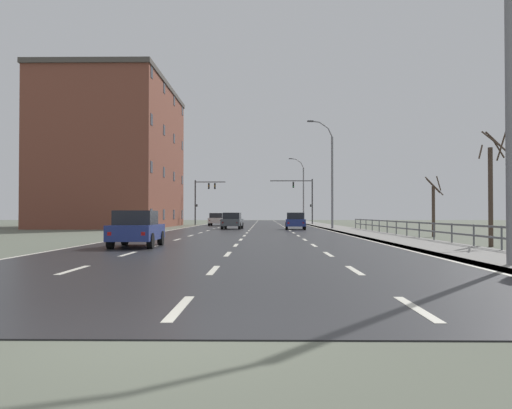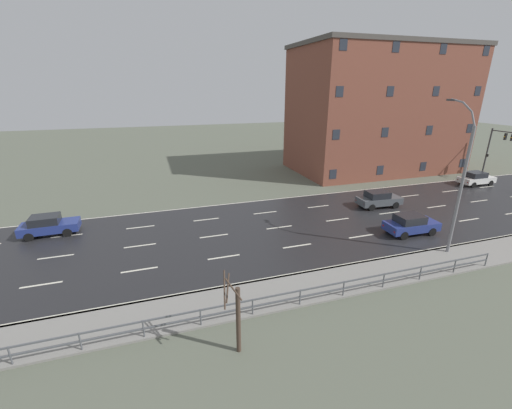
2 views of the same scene
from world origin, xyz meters
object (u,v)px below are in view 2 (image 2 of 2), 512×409
car_mid_centre (49,225)px  traffic_signal_left (496,145)px  street_lamp_midground (460,183)px  brick_building (377,110)px  car_near_right (476,178)px  car_near_left (411,224)px  car_distant (379,199)px

car_mid_centre → traffic_signal_left: bearing=91.6°
street_lamp_midground → brick_building: 25.30m
car_near_right → car_mid_centre: bearing=-88.5°
car_near_left → car_mid_centre: bearing=-105.2°
traffic_signal_left → brick_building: brick_building is taller
traffic_signal_left → car_near_left: 25.12m
car_distant → brick_building: brick_building is taller
street_lamp_midground → traffic_signal_left: bearing=123.0°
street_lamp_midground → car_near_right: bearing=125.3°
car_distant → brick_building: 17.93m
street_lamp_midground → traffic_signal_left: size_ratio=1.69×
car_mid_centre → car_distant: same height
car_mid_centre → street_lamp_midground: bearing=65.0°
traffic_signal_left → street_lamp_midground: bearing=-57.0°
car_near_left → brick_building: bearing=153.6°
traffic_signal_left → car_mid_centre: (2.75, -49.02, -3.26)m
car_near_right → car_distant: bearing=-78.7°
car_near_right → car_distant: same height
car_near_right → brick_building: size_ratio=0.19×
traffic_signal_left → brick_building: size_ratio=0.27×
street_lamp_midground → car_near_left: size_ratio=2.44×
car_mid_centre → car_near_right: size_ratio=1.00×
traffic_signal_left → car_near_right: 6.54m
car_near_right → brick_building: bearing=-147.9°
car_mid_centre → car_near_left: bearing=71.0°
traffic_signal_left → car_near_right: size_ratio=1.45×
car_mid_centre → brick_building: brick_building is taller
car_near_left → car_near_right: same height
car_near_left → car_near_right: bearing=119.2°
traffic_signal_left → brick_building: (-8.46, -11.67, 3.93)m
car_distant → car_near_right: bearing=103.3°
traffic_signal_left → car_near_left: (11.11, -22.29, -3.26)m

